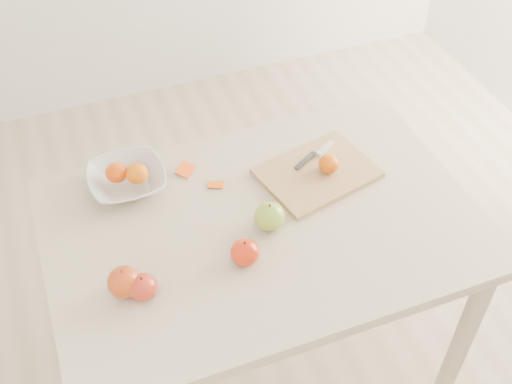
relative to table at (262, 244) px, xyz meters
name	(u,v)px	position (x,y,z in m)	size (l,w,h in m)	color
ground	(261,361)	(0.00, 0.00, -0.65)	(3.50, 3.50, 0.00)	#C6B293
table	(262,244)	(0.00, 0.00, 0.00)	(1.20, 0.80, 0.75)	beige
cutting_board	(317,173)	(0.22, 0.12, 0.11)	(0.33, 0.24, 0.02)	tan
board_tangerine	(329,164)	(0.25, 0.11, 0.14)	(0.06, 0.06, 0.05)	#D34F07
fruit_bowl	(127,180)	(-0.32, 0.27, 0.13)	(0.23, 0.23, 0.06)	silver
bowl_tangerine_near	(116,173)	(-0.34, 0.28, 0.15)	(0.06, 0.06, 0.06)	#CE4507
bowl_tangerine_far	(137,173)	(-0.29, 0.26, 0.15)	(0.07, 0.07, 0.06)	orange
orange_peel_a	(186,171)	(-0.14, 0.27, 0.10)	(0.06, 0.04, 0.00)	#E95210
orange_peel_b	(216,185)	(-0.08, 0.18, 0.10)	(0.04, 0.04, 0.00)	#DB550F
paring_knife	(322,151)	(0.27, 0.19, 0.12)	(0.16, 0.09, 0.01)	silver
apple_green	(270,216)	(0.01, -0.02, 0.14)	(0.09, 0.09, 0.08)	#67A021
apple_red_d	(143,287)	(-0.37, -0.13, 0.13)	(0.07, 0.07, 0.07)	maroon
apple_red_c	(245,252)	(-0.09, -0.11, 0.13)	(0.08, 0.08, 0.07)	#9B0303
apple_red_b	(124,282)	(-0.41, -0.10, 0.14)	(0.09, 0.09, 0.08)	maroon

